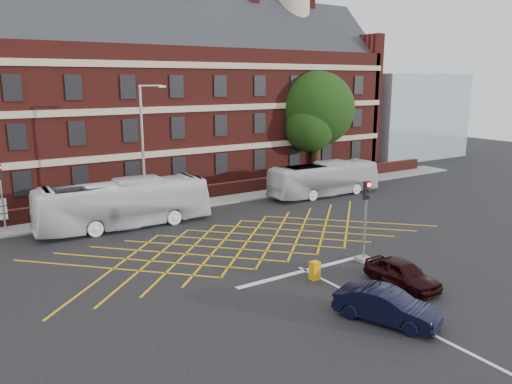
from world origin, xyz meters
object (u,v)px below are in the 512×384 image
bus_right (324,179)px  traffic_light_far (3,204)px  car_navy (386,306)px  traffic_light_near (365,229)px  deciduous_tree (317,114)px  bus_left (124,204)px  utility_cabinet (315,271)px  car_maroon (402,273)px  street_lamp (145,176)px

bus_right → traffic_light_far: (-23.42, 3.11, 0.39)m
car_navy → traffic_light_near: size_ratio=0.95×
bus_right → traffic_light_near: 15.28m
bus_right → deciduous_tree: size_ratio=0.97×
bus_left → deciduous_tree: bearing=-70.2°
deciduous_tree → car_navy: bearing=-124.2°
traffic_light_far → utility_cabinet: (11.41, -16.54, -1.32)m
traffic_light_far → deciduous_tree: bearing=7.3°
car_maroon → traffic_light_far: traffic_light_far is taller
traffic_light_near → bus_left: bearing=123.4°
bus_left → utility_cabinet: 14.33m
utility_cabinet → traffic_light_far: bearing=124.6°
street_lamp → utility_cabinet: street_lamp is taller
bus_left → utility_cabinet: bus_left is taller
bus_left → traffic_light_far: bearing=67.7°
car_navy → traffic_light_near: 6.89m
bus_left → traffic_light_near: (8.52, -12.91, 0.22)m
deciduous_tree → bus_left: bearing=-162.6°
deciduous_tree → traffic_light_near: size_ratio=2.38×
traffic_light_near → bus_right: bearing=57.4°
car_maroon → street_lamp: 17.98m
bus_right → utility_cabinet: bearing=140.5°
bus_right → car_navy: 22.07m
bus_left → car_navy: 18.85m
deciduous_tree → utility_cabinet: deciduous_tree is taller
bus_left → street_lamp: size_ratio=1.23×
bus_left → traffic_light_near: 15.47m
traffic_light_near → street_lamp: (-6.84, 13.41, 1.34)m
bus_right → traffic_light_far: traffic_light_far is taller
bus_right → traffic_light_near: bearing=149.7°
deciduous_tree → traffic_light_far: deciduous_tree is taller
car_navy → deciduous_tree: size_ratio=0.40×
car_maroon → street_lamp: bearing=108.6°
bus_right → car_maroon: (-9.16, -16.26, -0.74)m
deciduous_tree → street_lamp: 20.85m
traffic_light_near → traffic_light_far: bearing=133.5°
bus_left → street_lamp: street_lamp is taller
street_lamp → utility_cabinet: 14.55m
traffic_light_near → utility_cabinet: bearing=-171.5°
bus_left → car_maroon: 18.00m
street_lamp → utility_cabinet: (3.06, -13.97, -2.66)m
bus_left → utility_cabinet: size_ratio=12.44×
traffic_light_far → car_maroon: bearing=-53.7°
car_navy → car_maroon: size_ratio=1.08×
bus_left → traffic_light_far: traffic_light_far is taller
traffic_light_near → traffic_light_far: 22.05m
bus_right → utility_cabinet: bus_right is taller
bus_left → car_maroon: (7.59, -16.30, -0.91)m
traffic_light_near → car_navy: bearing=-127.5°
bus_left → bus_right: 16.75m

